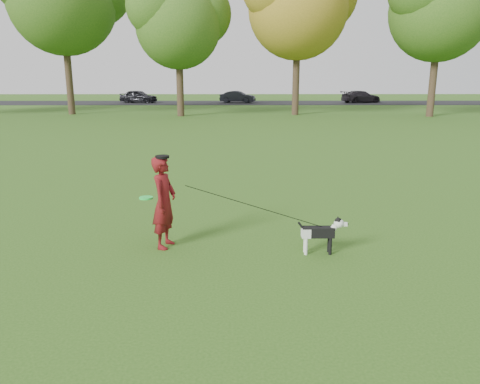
{
  "coord_description": "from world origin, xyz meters",
  "views": [
    {
      "loc": [
        -0.16,
        -7.06,
        2.88
      ],
      "look_at": [
        -0.11,
        0.51,
        0.95
      ],
      "focal_mm": 35.0,
      "sensor_mm": 36.0,
      "label": 1
    }
  ],
  "objects_px": {
    "dog": "(322,231)",
    "man": "(164,202)",
    "car_mid": "(238,97)",
    "car_right": "(361,97)",
    "car_left": "(139,96)"
  },
  "relations": [
    {
      "from": "car_left",
      "to": "car_right",
      "type": "height_order",
      "value": "car_left"
    },
    {
      "from": "dog",
      "to": "man",
      "type": "bearing_deg",
      "value": 172.59
    },
    {
      "from": "man",
      "to": "car_mid",
      "type": "relative_size",
      "value": 0.45
    },
    {
      "from": "dog",
      "to": "car_mid",
      "type": "bearing_deg",
      "value": 91.82
    },
    {
      "from": "man",
      "to": "car_right",
      "type": "height_order",
      "value": "man"
    },
    {
      "from": "car_left",
      "to": "car_right",
      "type": "relative_size",
      "value": 0.91
    },
    {
      "from": "car_mid",
      "to": "car_right",
      "type": "xyz_separation_m",
      "value": [
        12.23,
        0.0,
        0.01
      ]
    },
    {
      "from": "man",
      "to": "dog",
      "type": "distance_m",
      "value": 2.66
    },
    {
      "from": "dog",
      "to": "car_mid",
      "type": "xyz_separation_m",
      "value": [
        -1.27,
        39.86,
        0.2
      ]
    },
    {
      "from": "car_mid",
      "to": "car_right",
      "type": "height_order",
      "value": "car_right"
    },
    {
      "from": "car_right",
      "to": "car_left",
      "type": "bearing_deg",
      "value": 70.9
    },
    {
      "from": "man",
      "to": "car_left",
      "type": "xyz_separation_m",
      "value": [
        -8.46,
        39.52,
        -0.14
      ]
    },
    {
      "from": "dog",
      "to": "car_mid",
      "type": "relative_size",
      "value": 0.24
    },
    {
      "from": "man",
      "to": "car_right",
      "type": "bearing_deg",
      "value": -5.58
    },
    {
      "from": "dog",
      "to": "car_right",
      "type": "distance_m",
      "value": 41.34
    }
  ]
}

